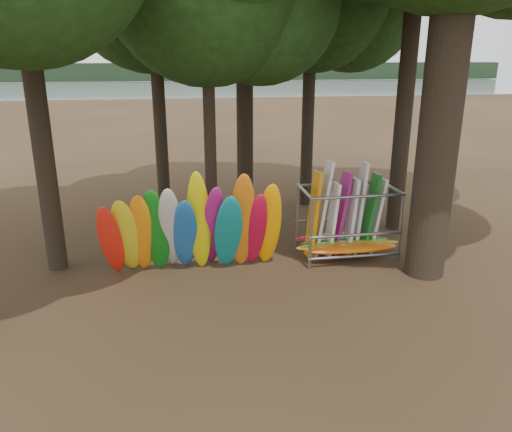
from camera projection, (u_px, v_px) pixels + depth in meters
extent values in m
plane|color=#47331E|center=(265.00, 283.00, 13.32)|extent=(120.00, 120.00, 0.00)
plane|color=gray|center=(187.00, 98.00, 69.62)|extent=(160.00, 160.00, 0.00)
cube|color=black|center=(180.00, 72.00, 115.92)|extent=(160.00, 4.00, 4.00)
cylinder|color=black|center=(27.00, 28.00, 12.32)|extent=(0.54, 0.54, 12.87)
cylinder|color=black|center=(158.00, 83.00, 17.39)|extent=(0.45, 0.45, 9.71)
cylinder|color=black|center=(244.00, 56.00, 18.62)|extent=(0.65, 0.65, 11.52)
cylinder|color=black|center=(309.00, 82.00, 18.94)|extent=(0.47, 0.47, 9.66)
cylinder|color=black|center=(209.00, 97.00, 14.96)|extent=(0.37, 0.37, 9.17)
cylinder|color=black|center=(412.00, 17.00, 15.50)|extent=(0.56, 0.56, 13.82)
cylinder|color=black|center=(450.00, 35.00, 11.99)|extent=(1.05, 1.05, 12.53)
ellipsoid|color=red|center=(111.00, 241.00, 13.06)|extent=(0.69, 1.60, 2.43)
ellipsoid|color=gold|center=(126.00, 237.00, 13.23)|extent=(0.83, 1.65, 2.56)
ellipsoid|color=orange|center=(141.00, 234.00, 13.30)|extent=(0.72, 1.54, 2.64)
ellipsoid|color=#0F6715|center=(156.00, 231.00, 13.35)|extent=(0.84, 1.35, 2.70)
ellipsoid|color=#B8B8B2|center=(170.00, 229.00, 13.41)|extent=(0.67, 1.82, 2.83)
ellipsoid|color=#1A58AA|center=(185.00, 235.00, 13.49)|extent=(0.68, 1.54, 2.45)
ellipsoid|color=#CFC40A|center=(199.00, 222.00, 13.40)|extent=(0.77, 1.35, 3.13)
ellipsoid|color=#AA1A75|center=(213.00, 227.00, 13.60)|extent=(0.70, 1.77, 2.78)
ellipsoid|color=#0F797A|center=(228.00, 233.00, 13.53)|extent=(0.81, 1.49, 2.54)
ellipsoid|color=#CE6612|center=(242.00, 222.00, 13.52)|extent=(0.77, 1.46, 3.08)
ellipsoid|color=#B10B2D|center=(256.00, 230.00, 13.76)|extent=(0.70, 1.42, 2.52)
ellipsoid|color=orange|center=(269.00, 225.00, 13.89)|extent=(0.74, 1.14, 2.67)
ellipsoid|color=orange|center=(351.00, 249.00, 14.53)|extent=(2.82, 0.55, 0.24)
ellipsoid|color=#A98D16|center=(348.00, 245.00, 14.79)|extent=(3.20, 0.55, 0.24)
ellipsoid|color=#1C7319|center=(345.00, 242.00, 15.08)|extent=(2.74, 0.55, 0.24)
ellipsoid|color=red|center=(340.00, 237.00, 15.47)|extent=(2.82, 0.55, 0.24)
cube|color=orange|center=(313.00, 215.00, 14.69)|extent=(0.40, 0.80, 2.62)
cube|color=silver|center=(322.00, 209.00, 14.81)|extent=(0.60, 0.81, 2.89)
cube|color=white|center=(332.00, 220.00, 14.81)|extent=(0.35, 0.75, 2.26)
cube|color=#9B196C|center=(340.00, 213.00, 14.97)|extent=(0.61, 0.82, 2.54)
cube|color=silver|center=(351.00, 218.00, 14.84)|extent=(0.37, 0.75, 2.38)
cube|color=silver|center=(359.00, 209.00, 14.96)|extent=(0.42, 0.78, 2.83)
cube|color=#176922|center=(369.00, 214.00, 14.97)|extent=(0.52, 0.77, 2.49)
cube|color=white|center=(375.00, 215.00, 15.20)|extent=(0.52, 0.75, 2.29)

